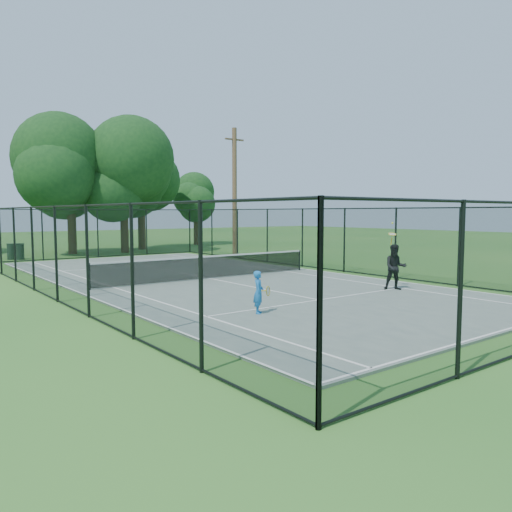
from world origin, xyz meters
TOP-DOWN VIEW (x-y plane):
  - ground at (0.00, 0.00)m, footprint 120.00×120.00m
  - tennis_court at (0.00, 0.00)m, footprint 11.00×24.00m
  - tennis_net at (0.00, 0.00)m, footprint 10.08×0.08m
  - fence at (0.00, 0.00)m, footprint 13.10×26.10m
  - tree_near_left at (-0.39, 16.79)m, footprint 6.21×6.21m
  - tree_near_mid at (2.90, 15.80)m, footprint 5.99×5.99m
  - tree_near_right at (5.09, 17.79)m, footprint 5.14×5.14m
  - tree_far_right at (11.35, 20.25)m, footprint 4.20×4.20m
  - trash_bin_left at (-4.55, 14.78)m, footprint 0.58×0.58m
  - trash_bin_right at (-4.22, 14.46)m, footprint 0.58×0.58m
  - utility_pole at (7.54, 9.00)m, footprint 1.40×0.30m
  - player_blue at (-2.75, -6.88)m, footprint 0.83×0.50m
  - player_black at (3.63, -6.52)m, footprint 0.98×0.98m

SIDE VIEW (x-z plane):
  - ground at x=0.00m, z-range 0.00..0.00m
  - tennis_court at x=0.00m, z-range 0.00..0.06m
  - trash_bin_left at x=-4.55m, z-range 0.01..0.96m
  - trash_bin_right at x=-4.22m, z-range 0.01..0.97m
  - tennis_net at x=0.00m, z-range 0.10..1.05m
  - player_blue at x=-2.75m, z-range 0.06..1.22m
  - player_black at x=3.63m, z-range -0.32..2.06m
  - fence at x=0.00m, z-range 0.00..3.00m
  - tree_far_right at x=11.35m, z-range 0.65..6.21m
  - utility_pole at x=7.54m, z-range 0.06..8.21m
  - tree_near_right at x=5.09m, z-range 0.96..8.06m
  - tree_near_mid at x=2.90m, z-range 0.91..8.74m
  - tree_near_left at x=-0.39m, z-range 0.93..9.03m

